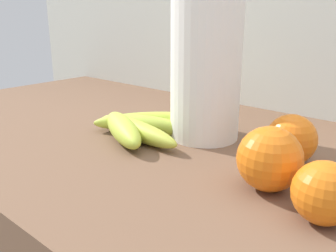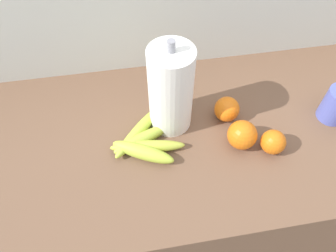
{
  "view_description": "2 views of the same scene",
  "coord_description": "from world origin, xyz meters",
  "px_view_note": "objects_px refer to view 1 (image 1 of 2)",
  "views": [
    {
      "loc": [
        0.07,
        -0.45,
        1.1
      ],
      "look_at": [
        -0.3,
        -0.04,
        0.93
      ],
      "focal_mm": 39.12,
      "sensor_mm": 36.0,
      "label": 1
    },
    {
      "loc": [
        -0.39,
        -0.5,
        1.62
      ],
      "look_at": [
        -0.31,
        -0.01,
        0.95
      ],
      "focal_mm": 33.45,
      "sensor_mm": 36.0,
      "label": 2
    }
  ],
  "objects_px": {
    "orange_center": "(324,193)",
    "orange_far_right": "(291,139)",
    "banana_bunch": "(137,126)",
    "orange_back_left": "(270,159)",
    "paper_towel_roll": "(206,63)"
  },
  "relations": [
    {
      "from": "orange_far_right",
      "to": "orange_center",
      "type": "bearing_deg",
      "value": -54.66
    },
    {
      "from": "orange_center",
      "to": "orange_far_right",
      "type": "height_order",
      "value": "orange_far_right"
    },
    {
      "from": "orange_center",
      "to": "orange_back_left",
      "type": "bearing_deg",
      "value": 157.6
    },
    {
      "from": "banana_bunch",
      "to": "orange_center",
      "type": "bearing_deg",
      "value": -10.92
    },
    {
      "from": "banana_bunch",
      "to": "orange_far_right",
      "type": "relative_size",
      "value": 3.02
    },
    {
      "from": "banana_bunch",
      "to": "orange_center",
      "type": "relative_size",
      "value": 3.26
    },
    {
      "from": "orange_back_left",
      "to": "orange_far_right",
      "type": "distance_m",
      "value": 0.1
    },
    {
      "from": "orange_back_left",
      "to": "orange_far_right",
      "type": "relative_size",
      "value": 1.11
    },
    {
      "from": "orange_center",
      "to": "paper_towel_roll",
      "type": "bearing_deg",
      "value": 150.88
    },
    {
      "from": "banana_bunch",
      "to": "orange_back_left",
      "type": "relative_size",
      "value": 2.73
    },
    {
      "from": "orange_back_left",
      "to": "orange_far_right",
      "type": "bearing_deg",
      "value": 98.36
    },
    {
      "from": "orange_far_right",
      "to": "paper_towel_roll",
      "type": "height_order",
      "value": "paper_towel_roll"
    },
    {
      "from": "orange_back_left",
      "to": "paper_towel_roll",
      "type": "distance_m",
      "value": 0.23
    },
    {
      "from": "orange_center",
      "to": "orange_far_right",
      "type": "bearing_deg",
      "value": 125.34
    },
    {
      "from": "banana_bunch",
      "to": "orange_back_left",
      "type": "distance_m",
      "value": 0.27
    }
  ]
}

